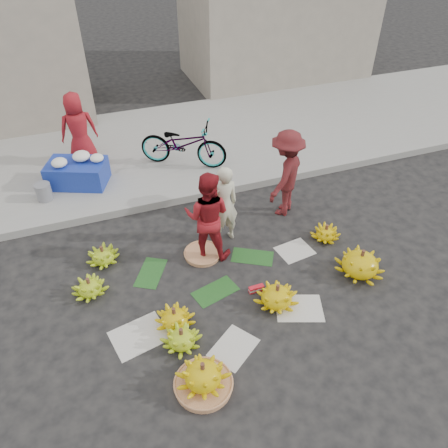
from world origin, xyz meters
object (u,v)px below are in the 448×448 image
object	(u,v)px
banana_bunch_0	(174,318)
banana_bunch_4	(360,263)
vendor_cream	(223,205)
flower_table	(78,172)
bicycle	(183,144)

from	to	relation	value
banana_bunch_0	banana_bunch_4	bearing A→B (deg)	-0.01
vendor_cream	flower_table	xyz separation A→B (m)	(-2.08, 2.37, -0.31)
banana_bunch_4	flower_table	world-z (taller)	flower_table
banana_bunch_0	vendor_cream	xyz separation A→B (m)	(1.23, 1.47, 0.55)
bicycle	vendor_cream	bearing A→B (deg)	-148.88
flower_table	bicycle	size ratio (longest dim) A/B	0.70
banana_bunch_4	flower_table	xyz separation A→B (m)	(-3.73, 3.84, 0.17)
banana_bunch_0	vendor_cream	size ratio (longest dim) A/B	0.39
bicycle	flower_table	bearing A→B (deg)	121.27
banana_bunch_0	bicycle	xyz separation A→B (m)	(1.24, 3.84, 0.45)
flower_table	vendor_cream	bearing A→B (deg)	-25.75
banana_bunch_0	flower_table	xyz separation A→B (m)	(-0.85, 3.84, 0.24)
bicycle	banana_bunch_0	bearing A→B (deg)	-166.59
banana_bunch_4	flower_table	size ratio (longest dim) A/B	0.62
banana_bunch_0	bicycle	bearing A→B (deg)	72.15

